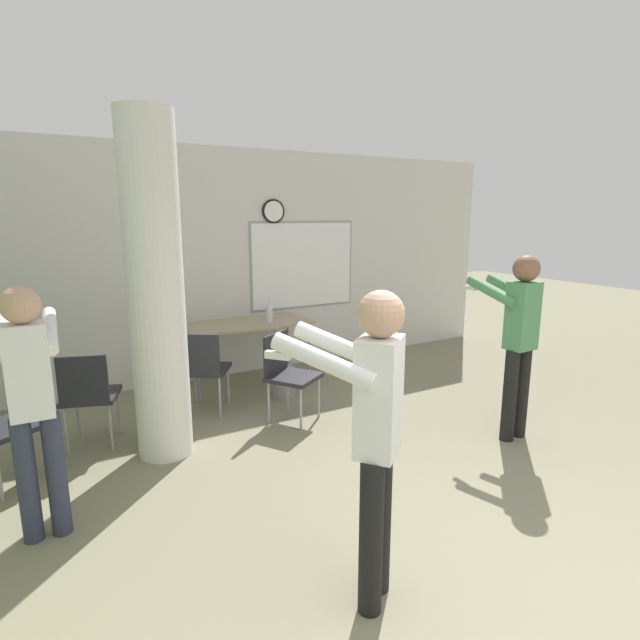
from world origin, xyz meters
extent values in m
cube|color=silver|center=(0.00, 5.06, 1.40)|extent=(8.00, 0.12, 2.80)
cylinder|color=black|center=(0.54, 4.99, 2.05)|extent=(0.30, 0.03, 0.30)
cylinder|color=white|center=(0.54, 4.97, 2.05)|extent=(0.25, 0.01, 0.25)
cube|color=#99999E|center=(0.97, 5.00, 1.35)|extent=(1.52, 0.01, 1.16)
cube|color=white|center=(0.97, 4.99, 1.35)|extent=(1.46, 0.02, 1.10)
cylinder|color=silver|center=(-1.30, 3.19, 1.40)|extent=(0.45, 0.45, 2.80)
cube|color=tan|center=(-0.04, 4.53, 0.75)|extent=(1.49, 0.71, 0.03)
cylinder|color=gray|center=(-0.73, 4.23, 0.37)|extent=(0.04, 0.04, 0.73)
cylinder|color=gray|center=(0.64, 4.23, 0.37)|extent=(0.04, 0.04, 0.73)
cylinder|color=gray|center=(-0.73, 4.82, 0.37)|extent=(0.04, 0.04, 0.73)
cylinder|color=gray|center=(0.64, 4.82, 0.37)|extent=(0.04, 0.04, 0.73)
cylinder|color=silver|center=(0.20, 4.38, 0.86)|extent=(0.07, 0.07, 0.20)
cylinder|color=silver|center=(0.20, 4.38, 1.01)|extent=(0.03, 0.03, 0.09)
cylinder|color=gray|center=(0.15, 3.91, 0.17)|extent=(0.25, 0.25, 0.34)
cube|color=#232328|center=(-1.82, 3.68, 0.45)|extent=(0.56, 0.56, 0.04)
cube|color=#232328|center=(-1.88, 3.48, 0.67)|extent=(0.39, 0.15, 0.40)
cylinder|color=#99999E|center=(-1.59, 3.79, 0.21)|extent=(0.02, 0.02, 0.43)
cylinder|color=#99999E|center=(-1.93, 3.90, 0.21)|extent=(0.02, 0.02, 0.43)
cylinder|color=#99999E|center=(-1.70, 3.45, 0.21)|extent=(0.02, 0.02, 0.43)
cylinder|color=#99999E|center=(-2.05, 3.56, 0.21)|extent=(0.02, 0.02, 0.43)
cube|color=#232328|center=(-0.04, 3.26, 0.45)|extent=(0.61, 0.61, 0.04)
cube|color=#232328|center=(-0.15, 3.43, 0.67)|extent=(0.35, 0.24, 0.40)
cylinder|color=#99999E|center=(-0.09, 3.01, 0.21)|extent=(0.02, 0.02, 0.43)
cylinder|color=#99999E|center=(0.21, 3.21, 0.21)|extent=(0.02, 0.02, 0.43)
cylinder|color=#99999E|center=(-0.29, 3.31, 0.21)|extent=(0.02, 0.02, 0.43)
cylinder|color=#99999E|center=(0.01, 3.51, 0.21)|extent=(0.02, 0.02, 0.43)
cube|color=#232328|center=(-0.72, 3.93, 0.45)|extent=(0.61, 0.61, 0.04)
cube|color=#232328|center=(-0.82, 3.76, 0.67)|extent=(0.35, 0.24, 0.40)
cylinder|color=#99999E|center=(-0.47, 3.99, 0.21)|extent=(0.02, 0.02, 0.43)
cylinder|color=#99999E|center=(-0.77, 4.18, 0.21)|extent=(0.02, 0.02, 0.43)
cylinder|color=#99999E|center=(-0.66, 3.68, 0.21)|extent=(0.02, 0.02, 0.43)
cylinder|color=#99999E|center=(-0.96, 3.87, 0.21)|extent=(0.02, 0.02, 0.43)
cube|color=#232328|center=(-2.44, 3.25, 0.45)|extent=(0.60, 0.60, 0.04)
cylinder|color=#99999E|center=(-2.19, 3.19, 0.21)|extent=(0.02, 0.02, 0.43)
cylinder|color=#99999E|center=(-2.38, 3.50, 0.21)|extent=(0.02, 0.02, 0.43)
cylinder|color=black|center=(-0.66, 0.99, 0.42)|extent=(0.12, 0.12, 0.84)
cylinder|color=black|center=(-0.79, 0.89, 0.42)|extent=(0.12, 0.12, 0.84)
cube|color=white|center=(-0.72, 0.94, 1.14)|extent=(0.31, 0.30, 0.60)
sphere|color=tan|center=(-0.72, 0.94, 1.55)|extent=(0.23, 0.23, 0.23)
cylinder|color=white|center=(-0.77, 1.21, 1.33)|extent=(0.40, 0.46, 0.24)
cylinder|color=white|center=(-0.98, 1.04, 1.33)|extent=(0.40, 0.46, 0.24)
cube|color=white|center=(-1.13, 1.22, 1.33)|extent=(0.11, 0.12, 0.04)
cylinder|color=black|center=(1.62, 1.93, 0.42)|extent=(0.12, 0.12, 0.84)
cylinder|color=black|center=(1.45, 1.93, 0.42)|extent=(0.12, 0.12, 0.84)
cube|color=#4C8C59|center=(1.53, 1.93, 1.14)|extent=(0.25, 0.20, 0.60)
sphere|color=brown|center=(1.53, 1.93, 1.56)|extent=(0.23, 0.23, 0.23)
cylinder|color=#4C8C59|center=(1.66, 2.17, 1.34)|extent=(0.11, 0.53, 0.24)
cylinder|color=#4C8C59|center=(1.39, 2.16, 1.34)|extent=(0.11, 0.53, 0.24)
cube|color=white|center=(1.38, 2.40, 1.34)|extent=(0.04, 0.13, 0.04)
cylinder|color=#2D3347|center=(-2.14, 2.39, 0.41)|extent=(0.12, 0.12, 0.81)
cylinder|color=#2D3347|center=(-2.30, 2.39, 0.41)|extent=(0.12, 0.12, 0.81)
cube|color=white|center=(-2.22, 2.39, 1.10)|extent=(0.24, 0.19, 0.57)
sphere|color=tan|center=(-2.22, 2.39, 1.50)|extent=(0.22, 0.22, 0.22)
cylinder|color=white|center=(-2.08, 2.62, 1.28)|extent=(0.10, 0.51, 0.23)
cylinder|color=white|center=(-2.34, 2.62, 1.28)|extent=(0.10, 0.51, 0.23)
camera|label=1|loc=(-2.10, -0.92, 2.01)|focal=28.00mm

